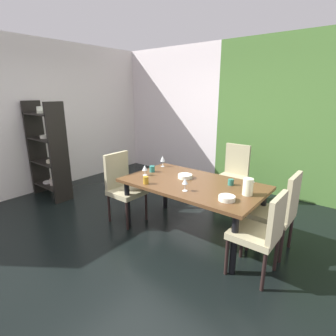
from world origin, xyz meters
TOP-DOWN VIEW (x-y plane):
  - ground_plane at (0.00, 0.00)m, footprint 5.26×5.46m
  - back_panel_interior at (-1.39, 2.68)m, footprint 2.47×0.10m
  - garden_window_panel at (1.23, 2.68)m, footprint 2.79×0.10m
  - left_interior_panel at (-2.58, 0.00)m, footprint 0.10×5.46m
  - dining_table at (0.64, 0.53)m, footprint 1.77×1.02m
  - chair_right_far at (1.66, 0.81)m, footprint 0.44×0.44m
  - chair_left_near at (-0.37, 0.25)m, footprint 0.44×0.44m
  - chair_right_near at (1.65, 0.25)m, footprint 0.44×0.44m
  - chair_head_far at (0.62, 1.82)m, footprint 0.44×0.45m
  - display_shelf at (-2.07, 0.05)m, footprint 0.81×0.32m
  - wine_glass_west at (0.74, 0.23)m, footprint 0.07×0.07m
  - wine_glass_near_shelf at (-0.04, 0.37)m, footprint 0.07×0.07m
  - wine_glass_right at (-0.13, 0.86)m, footprint 0.07×0.07m
  - serving_bowl_corner at (1.24, 0.28)m, footprint 0.18×0.18m
  - serving_bowl_east at (0.47, 0.61)m, footprint 0.19×0.19m
  - cup_left at (-0.07, 0.55)m, footprint 0.08×0.08m
  - cup_north at (0.21, 0.12)m, footprint 0.07×0.07m
  - cup_south at (1.07, 0.74)m, footprint 0.07×0.07m
  - pitcher_front at (1.36, 0.56)m, footprint 0.13×0.11m

SIDE VIEW (x-z plane):
  - ground_plane at x=0.00m, z-range -0.02..0.00m
  - chair_right_near at x=1.65m, z-range 0.06..0.98m
  - chair_right_far at x=1.66m, z-range 0.05..1.03m
  - chair_head_far at x=0.62m, z-range 0.05..1.05m
  - chair_left_near at x=-0.37m, z-range 0.05..1.05m
  - dining_table at x=0.64m, z-range 0.29..1.01m
  - serving_bowl_corner at x=1.24m, z-range 0.72..0.77m
  - serving_bowl_east at x=0.47m, z-range 0.72..0.78m
  - cup_south at x=1.07m, z-range 0.72..0.80m
  - cup_left at x=-0.07m, z-range 0.72..0.81m
  - cup_north at x=0.21m, z-range 0.72..0.82m
  - pitcher_front at x=1.36m, z-range 0.72..0.92m
  - wine_glass_near_shelf at x=-0.04m, z-range 0.75..0.90m
  - wine_glass_west at x=0.74m, z-range 0.76..0.91m
  - wine_glass_right at x=-0.13m, z-range 0.76..0.93m
  - display_shelf at x=-2.07m, z-range 0.01..1.70m
  - back_panel_interior at x=-1.39m, z-range 0.00..2.76m
  - garden_window_panel at x=1.23m, z-range 0.00..2.76m
  - left_interior_panel at x=-2.58m, z-range 0.00..2.76m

